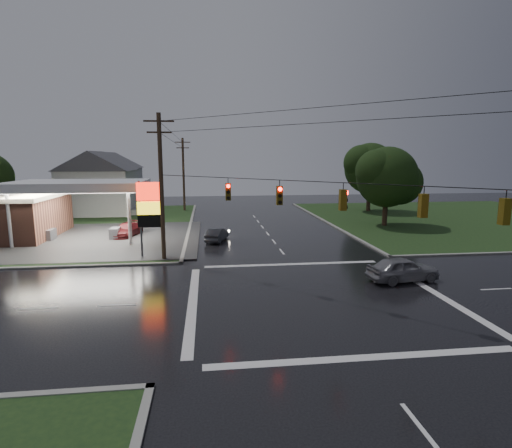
{
  "coord_description": "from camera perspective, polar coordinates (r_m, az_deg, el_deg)",
  "views": [
    {
      "loc": [
        -6.06,
        -21.01,
        7.82
      ],
      "look_at": [
        -2.61,
        7.41,
        3.0
      ],
      "focal_mm": 28.0,
      "sensor_mm": 36.0,
      "label": 1
    }
  ],
  "objects": [
    {
      "name": "traffic_signals",
      "position": [
        21.9,
        9.27,
        5.92
      ],
      "size": [
        26.87,
        26.87,
        1.47
      ],
      "color": "black",
      "rests_on": "ground"
    },
    {
      "name": "house_near",
      "position": [
        59.02,
        -21.62,
        5.58
      ],
      "size": [
        11.05,
        8.48,
        8.6
      ],
      "color": "silver",
      "rests_on": "ground"
    },
    {
      "name": "house_far",
      "position": [
        70.9,
        -19.98,
        6.23
      ],
      "size": [
        11.05,
        8.48,
        8.6
      ],
      "color": "silver",
      "rests_on": "ground"
    },
    {
      "name": "grass_ne",
      "position": [
        57.43,
        27.11,
        0.72
      ],
      "size": [
        36.0,
        36.0,
        0.08
      ],
      "primitive_type": "cube",
      "color": "black",
      "rests_on": "ground"
    },
    {
      "name": "tree_ne_near",
      "position": [
        47.57,
        18.35,
        6.36
      ],
      "size": [
        7.99,
        6.8,
        8.98
      ],
      "color": "black",
      "rests_on": "ground"
    },
    {
      "name": "gas_station",
      "position": [
        45.5,
        -32.4,
        1.41
      ],
      "size": [
        26.2,
        18.0,
        5.6
      ],
      "color": "#2D2D2D",
      "rests_on": "ground"
    },
    {
      "name": "tree_ne_far",
      "position": [
        59.72,
        16.11,
        7.62
      ],
      "size": [
        8.46,
        7.2,
        9.8
      ],
      "color": "black",
      "rests_on": "ground"
    },
    {
      "name": "utility_pole_nw",
      "position": [
        30.78,
        -13.37,
        5.39
      ],
      "size": [
        2.2,
        0.32,
        11.0
      ],
      "color": "#382619",
      "rests_on": "ground"
    },
    {
      "name": "grass_nw",
      "position": [
        51.66,
        -29.52,
        -0.35
      ],
      "size": [
        36.0,
        36.0,
        0.08
      ],
      "primitive_type": "cube",
      "color": "black",
      "rests_on": "ground"
    },
    {
      "name": "car_north",
      "position": [
        37.61,
        -5.6,
        -1.51
      ],
      "size": [
        2.4,
        4.03,
        1.25
      ],
      "primitive_type": "imported",
      "rotation": [
        0.0,
        0.0,
        2.84
      ],
      "color": "#23262B",
      "rests_on": "ground"
    },
    {
      "name": "car_pump",
      "position": [
        41.73,
        -17.93,
        -0.78
      ],
      "size": [
        2.96,
        4.93,
        1.34
      ],
      "primitive_type": "imported",
      "rotation": [
        0.0,
        0.0,
        -0.25
      ],
      "color": "#501214",
      "rests_on": "ground"
    },
    {
      "name": "utility_pole_n",
      "position": [
        59.16,
        -10.32,
        7.13
      ],
      "size": [
        2.2,
        0.32,
        10.5
      ],
      "color": "#382619",
      "rests_on": "ground"
    },
    {
      "name": "pylon_sign",
      "position": [
        32.05,
        -14.84,
        2.41
      ],
      "size": [
        2.0,
        0.35,
        6.0
      ],
      "color": "#59595E",
      "rests_on": "ground"
    },
    {
      "name": "car_crossing",
      "position": [
        27.18,
        20.23,
        -6.06
      ],
      "size": [
        4.79,
        2.45,
        1.56
      ],
      "primitive_type": "imported",
      "rotation": [
        0.0,
        0.0,
        1.71
      ],
      "color": "slate",
      "rests_on": "ground"
    },
    {
      "name": "ground",
      "position": [
        23.22,
        8.78,
        -10.24
      ],
      "size": [
        120.0,
        120.0,
        0.0
      ],
      "primitive_type": "plane",
      "color": "black",
      "rests_on": "ground"
    }
  ]
}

